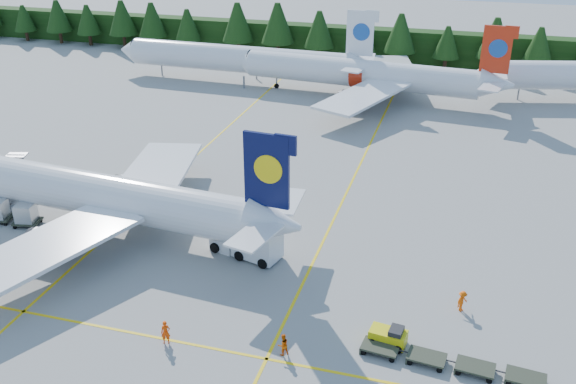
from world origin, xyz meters
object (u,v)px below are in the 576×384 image
(airliner_navy, at_px, (76,191))
(airliner_red, at_px, (354,73))
(airstairs, at_px, (6,200))
(baggage_tug, at_px, (389,336))
(service_truck, at_px, (246,239))

(airliner_navy, xyz_separation_m, airliner_red, (17.69, 49.40, 0.11))
(airliner_navy, height_order, airliner_red, airliner_red)
(airstairs, bearing_deg, airliner_navy, -21.47)
(airliner_navy, distance_m, airstairs, 9.80)
(airliner_navy, relative_size, airstairs, 5.84)
(airliner_red, xyz_separation_m, baggage_tug, (13.98, -59.16, -3.09))
(service_truck, bearing_deg, airliner_navy, -167.50)
(service_truck, bearing_deg, airstairs, -168.94)
(airliner_red, bearing_deg, baggage_tug, -71.22)
(airliner_navy, xyz_separation_m, baggage_tug, (31.67, -9.76, -2.98))
(airliner_navy, bearing_deg, baggage_tug, -12.15)
(airliner_red, xyz_separation_m, airstairs, (-27.04, -48.32, -2.84))
(airliner_red, bearing_deg, airliner_navy, -104.22)
(airliner_navy, distance_m, service_truck, 17.68)
(airstairs, bearing_deg, airliner_red, 45.88)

